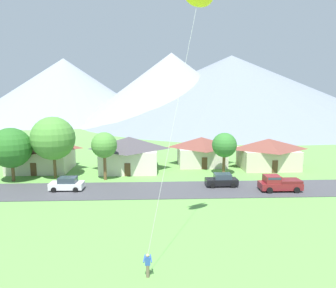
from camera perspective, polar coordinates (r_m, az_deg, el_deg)
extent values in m
cube|color=#424247|center=(39.66, -3.22, -8.55)|extent=(160.00, 7.14, 0.08)
cone|color=#8E939E|center=(180.09, 10.28, 8.99)|extent=(96.40, 96.40, 23.37)
cone|color=slate|center=(141.44, 11.58, 10.03)|extent=(133.01, 133.01, 28.94)
cone|color=#8E939E|center=(130.05, 0.64, 10.31)|extent=(79.16, 79.16, 29.00)
cone|color=gray|center=(154.45, -18.66, 9.60)|extent=(85.34, 85.34, 28.60)
cube|color=beige|center=(53.35, -22.47, -2.66)|extent=(9.06, 7.05, 3.57)
pyramid|color=brown|center=(52.89, -22.66, 0.27)|extent=(9.78, 7.61, 1.96)
cube|color=brown|center=(50.29, -23.78, -4.36)|extent=(0.90, 0.06, 2.00)
cube|color=beige|center=(53.39, 18.08, -2.61)|extent=(8.98, 6.28, 3.19)
pyramid|color=brown|center=(52.96, 18.21, 0.01)|extent=(9.70, 6.78, 1.75)
cube|color=brown|center=(50.65, 19.29, -3.99)|extent=(0.90, 0.06, 2.00)
cube|color=beige|center=(53.74, 6.20, -2.17)|extent=(7.96, 7.17, 3.11)
pyramid|color=brown|center=(53.31, 6.24, 0.37)|extent=(8.60, 7.74, 1.71)
cube|color=brown|center=(50.38, 6.80, -3.60)|extent=(0.90, 0.06, 2.00)
cube|color=beige|center=(49.77, -7.21, -2.87)|extent=(8.81, 7.58, 3.52)
pyramid|color=#474247|center=(49.27, -7.27, 0.24)|extent=(9.52, 8.18, 1.94)
cube|color=brown|center=(46.24, -7.56, -4.78)|extent=(0.90, 0.06, 2.00)
cylinder|color=brown|center=(44.71, -11.67, -4.26)|extent=(0.44, 0.44, 3.72)
sphere|color=#4C8938|center=(44.08, -11.80, -0.18)|extent=(3.64, 3.64, 3.64)
cylinder|color=brown|center=(48.53, -26.90, -4.64)|extent=(0.44, 0.44, 2.68)
sphere|color=#286623|center=(47.88, -27.20, -0.64)|extent=(5.61, 5.61, 5.61)
cylinder|color=brown|center=(47.75, -20.34, -3.89)|extent=(0.44, 0.44, 3.55)
sphere|color=#4C8938|center=(47.02, -20.62, 1.01)|extent=(6.24, 6.24, 6.24)
cylinder|color=brown|center=(47.20, 10.35, -3.79)|extent=(0.44, 0.44, 3.24)
sphere|color=#33752D|center=(46.62, 10.46, -0.19)|extent=(3.71, 3.71, 3.71)
cube|color=black|center=(41.57, 9.91, -6.91)|extent=(4.21, 1.83, 0.80)
cube|color=#2D3847|center=(41.41, 10.14, -5.92)|extent=(2.21, 1.60, 0.68)
cylinder|color=black|center=(40.51, 8.31, -7.72)|extent=(0.64, 0.24, 0.64)
cylinder|color=black|center=(42.24, 7.82, -6.99)|extent=(0.64, 0.24, 0.64)
cylinder|color=black|center=(41.12, 12.03, -7.57)|extent=(0.64, 0.24, 0.64)
cylinder|color=black|center=(42.82, 11.40, -6.87)|extent=(0.64, 0.24, 0.64)
cube|color=white|center=(41.36, -18.34, -7.34)|extent=(4.25, 1.91, 0.80)
cube|color=#2D3847|center=(41.12, -18.19, -6.36)|extent=(2.24, 1.64, 0.68)
cylinder|color=black|center=(41.03, -20.52, -8.00)|extent=(0.65, 0.26, 0.64)
cylinder|color=black|center=(42.69, -19.70, -7.29)|extent=(0.65, 0.26, 0.64)
cylinder|color=black|center=(40.22, -16.85, -8.16)|extent=(0.65, 0.26, 0.64)
cylinder|color=black|center=(41.91, -16.17, -7.41)|extent=(0.65, 0.26, 0.64)
cube|color=maroon|center=(41.55, 20.16, -7.26)|extent=(5.23, 2.08, 0.84)
cube|color=maroon|center=(40.92, 18.79, -6.17)|extent=(1.93, 1.87, 0.90)
cube|color=#2D3847|center=(40.85, 18.81, -5.80)|extent=(1.64, 1.90, 0.28)
cube|color=maroon|center=(41.83, 21.67, -6.39)|extent=(2.73, 2.00, 0.36)
cylinder|color=black|center=(40.12, 18.40, -8.19)|extent=(0.76, 0.29, 0.76)
cylinder|color=black|center=(41.96, 17.44, -7.37)|extent=(0.76, 0.29, 0.76)
cylinder|color=black|center=(41.40, 22.86, -7.91)|extent=(0.76, 0.29, 0.76)
cylinder|color=black|center=(43.18, 21.74, -7.14)|extent=(0.76, 0.29, 0.76)
cylinder|color=#70604C|center=(22.28, -3.80, -22.53)|extent=(0.24, 0.24, 0.88)
cube|color=#2D51A3|center=(21.91, -3.82, -20.90)|extent=(0.36, 0.22, 0.58)
sphere|color=tan|center=(21.71, -3.83, -19.99)|extent=(0.21, 0.21, 0.21)
cylinder|color=#2D51A3|center=(21.90, -4.43, -20.51)|extent=(0.18, 0.55, 0.37)
cylinder|color=#2D51A3|center=(21.89, -3.20, -20.51)|extent=(0.18, 0.55, 0.37)
cylinder|color=silver|center=(21.10, 1.13, 4.26)|extent=(3.77, 4.11, 17.57)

